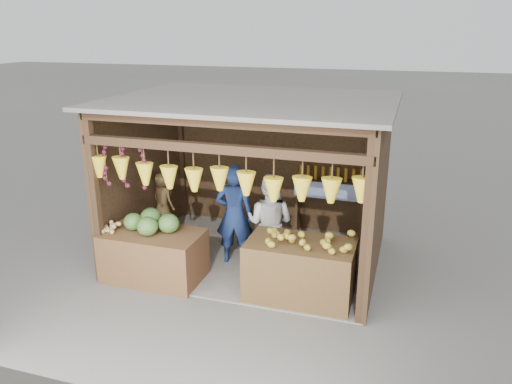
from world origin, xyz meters
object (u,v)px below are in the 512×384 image
Objects in this scene: counter_left at (154,256)px; counter_right at (300,270)px; man_standing at (234,215)px; vendor_seated at (163,199)px; woman_standing at (270,223)px.

counter_right reaches higher than counter_left.
vendor_seated is (-1.52, 0.46, -0.04)m from man_standing.
man_standing is at bearing 41.88° from counter_left.
vendor_seated is (-2.78, 1.24, 0.37)m from counter_right.
counter_right is (2.25, 0.11, 0.05)m from counter_left.
man_standing reaches higher than vendor_seated.
vendor_seated is at bearing 155.93° from counter_right.
woman_standing is 1.63× the size of vendor_seated.
counter_left is at bearing 33.64° from woman_standing.
man_standing is (0.99, 0.89, 0.45)m from counter_left.
counter_left is 1.51× the size of vendor_seated.
vendor_seated is at bearing -28.63° from man_standing.
woman_standing is 2.20m from vendor_seated.
man_standing is (-1.26, 0.78, 0.40)m from counter_right.
man_standing reaches higher than woman_standing.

